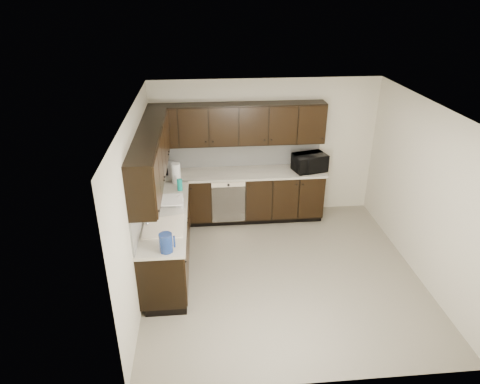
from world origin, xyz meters
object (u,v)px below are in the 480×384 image
sink (164,227)px  storage_bin (166,206)px  toaster_oven (168,169)px  blue_pitcher (166,243)px  microwave (310,163)px

sink → storage_bin: bearing=89.3°
sink → storage_bin: (0.00, 0.35, 0.15)m
toaster_oven → storage_bin: toaster_oven is taller
blue_pitcher → microwave: bearing=34.6°
microwave → sink: bearing=-160.7°
sink → storage_bin: sink is taller
toaster_oven → storage_bin: (0.04, -1.36, -0.01)m
sink → blue_pitcher: 0.72m
toaster_oven → sink: bearing=-64.6°
microwave → toaster_oven: bearing=163.7°
microwave → blue_pitcher: (-2.35, -2.34, -0.03)m
sink → microwave: 2.95m
storage_bin → blue_pitcher: bearing=-85.9°
toaster_oven → storage_bin: size_ratio=0.68×
microwave → toaster_oven: 2.47m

